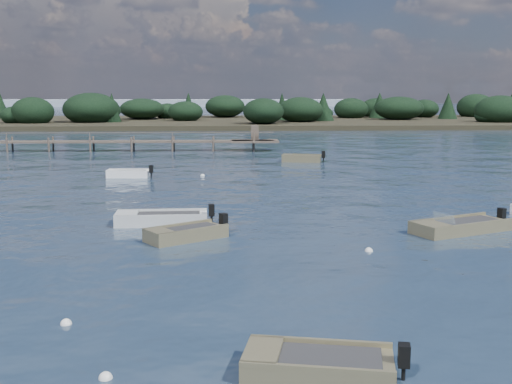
{
  "coord_description": "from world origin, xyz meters",
  "views": [
    {
      "loc": [
        1.28,
        -20.11,
        6.5
      ],
      "look_at": [
        2.71,
        14.0,
        1.0
      ],
      "focal_mm": 45.0,
      "sensor_mm": 36.0,
      "label": 1
    }
  ],
  "objects_px": {
    "tender_far_white": "(128,175)",
    "tender_far_grey_b": "(302,160)",
    "dinghy_extra_a": "(186,236)",
    "dinghy_mid_grey": "(161,221)",
    "jetty": "(9,142)",
    "dinghy_extra_b": "(318,368)",
    "dinghy_mid_white_a": "(460,228)"
  },
  "relations": [
    {
      "from": "tender_far_white",
      "to": "tender_far_grey_b",
      "type": "xyz_separation_m",
      "value": [
        14.05,
        9.64,
        0.02
      ]
    },
    {
      "from": "dinghy_extra_a",
      "to": "dinghy_mid_grey",
      "type": "distance_m",
      "value": 3.53
    },
    {
      "from": "dinghy_extra_a",
      "to": "tender_far_white",
      "type": "distance_m",
      "value": 20.91
    },
    {
      "from": "jetty",
      "to": "dinghy_extra_b",
      "type": "bearing_deg",
      "value": -65.23
    },
    {
      "from": "dinghy_mid_white_a",
      "to": "tender_far_grey_b",
      "type": "bearing_deg",
      "value": 98.07
    },
    {
      "from": "dinghy_extra_a",
      "to": "tender_far_grey_b",
      "type": "bearing_deg",
      "value": 74.2
    },
    {
      "from": "dinghy_mid_grey",
      "to": "dinghy_extra_b",
      "type": "bearing_deg",
      "value": -72.44
    },
    {
      "from": "dinghy_extra_b",
      "to": "dinghy_mid_grey",
      "type": "xyz_separation_m",
      "value": [
        -5.33,
        16.84,
        0.02
      ]
    },
    {
      "from": "tender_far_grey_b",
      "to": "dinghy_extra_b",
      "type": "xyz_separation_m",
      "value": [
        -4.51,
        -43.37,
        -0.04
      ]
    },
    {
      "from": "tender_far_white",
      "to": "dinghy_mid_grey",
      "type": "xyz_separation_m",
      "value": [
        4.21,
        -16.9,
        -0.0
      ]
    },
    {
      "from": "tender_far_grey_b",
      "to": "dinghy_mid_white_a",
      "type": "relative_size",
      "value": 0.78
    },
    {
      "from": "tender_far_grey_b",
      "to": "jetty",
      "type": "xyz_separation_m",
      "value": [
        -29.54,
        10.89,
        0.8
      ]
    },
    {
      "from": "tender_far_grey_b",
      "to": "jetty",
      "type": "bearing_deg",
      "value": 159.77
    },
    {
      "from": "tender_far_grey_b",
      "to": "dinghy_extra_b",
      "type": "relative_size",
      "value": 1.02
    },
    {
      "from": "tender_far_white",
      "to": "dinghy_mid_white_a",
      "type": "height_order",
      "value": "dinghy_mid_white_a"
    },
    {
      "from": "tender_far_white",
      "to": "dinghy_extra_b",
      "type": "xyz_separation_m",
      "value": [
        9.54,
        -33.74,
        -0.02
      ]
    },
    {
      "from": "dinghy_mid_grey",
      "to": "jetty",
      "type": "bearing_deg",
      "value": 117.77
    },
    {
      "from": "dinghy_mid_white_a",
      "to": "jetty",
      "type": "relative_size",
      "value": 0.08
    },
    {
      "from": "tender_far_white",
      "to": "dinghy_extra_b",
      "type": "relative_size",
      "value": 0.88
    },
    {
      "from": "tender_far_grey_b",
      "to": "dinghy_extra_b",
      "type": "height_order",
      "value": "tender_far_grey_b"
    },
    {
      "from": "dinghy_extra_a",
      "to": "jetty",
      "type": "xyz_separation_m",
      "value": [
        -21.11,
        40.66,
        0.82
      ]
    },
    {
      "from": "tender_far_white",
      "to": "tender_far_grey_b",
      "type": "relative_size",
      "value": 0.87
    },
    {
      "from": "jetty",
      "to": "tender_far_grey_b",
      "type": "bearing_deg",
      "value": -20.23
    },
    {
      "from": "dinghy_mid_grey",
      "to": "jetty",
      "type": "relative_size",
      "value": 0.07
    },
    {
      "from": "tender_far_white",
      "to": "tender_far_grey_b",
      "type": "bearing_deg",
      "value": 34.44
    },
    {
      "from": "dinghy_extra_b",
      "to": "dinghy_mid_grey",
      "type": "distance_m",
      "value": 17.67
    },
    {
      "from": "tender_far_grey_b",
      "to": "dinghy_mid_grey",
      "type": "height_order",
      "value": "tender_far_grey_b"
    },
    {
      "from": "tender_far_grey_b",
      "to": "dinghy_mid_grey",
      "type": "bearing_deg",
      "value": -110.34
    },
    {
      "from": "dinghy_extra_a",
      "to": "tender_far_white",
      "type": "bearing_deg",
      "value": 105.6
    },
    {
      "from": "tender_far_white",
      "to": "dinghy_mid_grey",
      "type": "bearing_deg",
      "value": -75.99
    },
    {
      "from": "tender_far_grey_b",
      "to": "dinghy_mid_white_a",
      "type": "height_order",
      "value": "tender_far_grey_b"
    },
    {
      "from": "dinghy_mid_grey",
      "to": "dinghy_mid_white_a",
      "type": "height_order",
      "value": "dinghy_mid_grey"
    }
  ]
}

